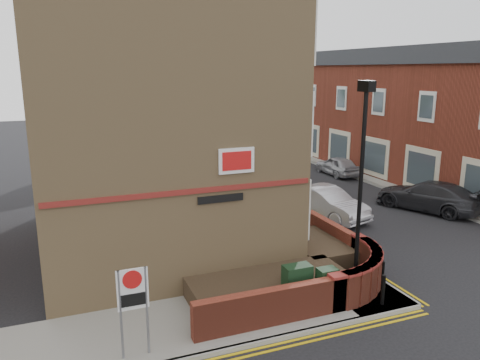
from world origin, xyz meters
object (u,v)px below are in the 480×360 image
object	(u,v)px
lamppost	(360,191)
utility_cabinet_large	(297,285)
zone_sign	(133,296)
silver_car_near	(326,203)

from	to	relation	value
lamppost	utility_cabinet_large	size ratio (longest dim) A/B	5.25
zone_sign	silver_car_near	size ratio (longest dim) A/B	0.51
utility_cabinet_large	lamppost	bearing A→B (deg)	-3.01
silver_car_near	utility_cabinet_large	bearing A→B (deg)	-142.27
zone_sign	silver_car_near	bearing A→B (deg)	38.17
utility_cabinet_large	silver_car_near	bearing A→B (deg)	53.10
utility_cabinet_large	silver_car_near	size ratio (longest dim) A/B	0.28
utility_cabinet_large	zone_sign	xyz separation A→B (m)	(-4.70, -0.80, 0.92)
lamppost	zone_sign	bearing A→B (deg)	-173.93
lamppost	utility_cabinet_large	bearing A→B (deg)	176.99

